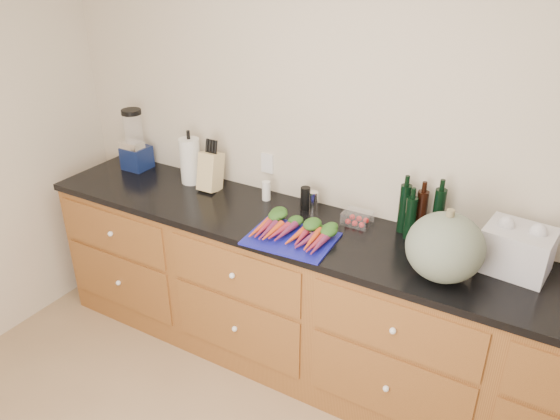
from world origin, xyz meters
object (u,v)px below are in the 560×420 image
Objects in this scene: cutting_board at (291,239)px; blender_appliance at (135,143)px; squash at (445,247)px; tomato_box at (357,218)px; knife_block at (211,171)px; carrots at (295,230)px; paper_towel at (190,161)px.

blender_appliance is (-1.36, 0.32, 0.17)m from cutting_board.
squash is 0.62m from tomato_box.
tomato_box is at bearing 1.79° from knife_block.
tomato_box reaches higher than cutting_board.
squash reaches higher than cutting_board.
squash is at bearing 3.76° from cutting_board.
blender_appliance reaches higher than carrots.
knife_block is (-0.73, 0.26, 0.08)m from carrots.
paper_towel is (-0.90, 0.32, 0.14)m from cutting_board.
paper_towel is (0.46, 0.00, -0.03)m from blender_appliance.
tomato_box is (0.96, 0.03, -0.08)m from knife_block.
carrots reaches higher than cutting_board.
carrots is at bearing -127.84° from tomato_box.
carrots and tomato_box have the same top height.
squash is at bearing -9.50° from knife_block.
paper_towel is 1.24× the size of knife_block.
cutting_board is at bearing -13.14° from blender_appliance.
knife_block is at bearing 160.41° from carrots.
carrots is 1.15× the size of squash.
paper_towel reaches higher than knife_block.
paper_towel is at bearing 0.27° from blender_appliance.
tomato_box is (1.13, 0.01, -0.11)m from paper_towel.
paper_towel reaches higher than cutting_board.
knife_block is at bearing -178.21° from tomato_box.
knife_block is (0.17, -0.02, -0.03)m from paper_towel.
carrots is at bearing -11.57° from blender_appliance.
cutting_board is 1.09× the size of carrots.
tomato_box is (1.59, 0.01, -0.14)m from blender_appliance.
knife_block is 0.96m from tomato_box.
knife_block is (0.63, -0.02, -0.06)m from blender_appliance.
carrots is 0.77m from squash.
squash is at bearing -27.59° from tomato_box.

